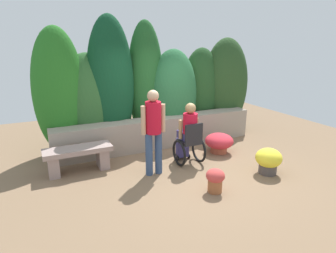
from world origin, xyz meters
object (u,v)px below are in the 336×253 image
object	(u,v)px
flower_pot_terracotta_by_wall	(268,160)
stone_bench	(78,156)
person_in_wheelchair	(189,136)
flower_pot_purple_near	(219,142)
person_standing_companion	(153,127)
flower_pot_red_accent	(215,179)

from	to	relation	value
flower_pot_terracotta_by_wall	stone_bench	bearing A→B (deg)	153.06
flower_pot_terracotta_by_wall	person_in_wheelchair	bearing A→B (deg)	136.24
flower_pot_purple_near	person_standing_companion	bearing A→B (deg)	-167.43
flower_pot_red_accent	flower_pot_purple_near	bearing A→B (deg)	53.06
stone_bench	flower_pot_red_accent	bearing A→B (deg)	-42.21
person_in_wheelchair	flower_pot_terracotta_by_wall	xyz separation A→B (m)	(1.18, -1.13, -0.34)
flower_pot_purple_near	flower_pot_red_accent	world-z (taller)	flower_pot_purple_near
person_standing_companion	flower_pot_terracotta_by_wall	world-z (taller)	person_standing_companion
person_standing_companion	flower_pot_purple_near	world-z (taller)	person_standing_companion
flower_pot_red_accent	person_standing_companion	bearing A→B (deg)	121.13
person_in_wheelchair	flower_pot_red_accent	distance (m)	1.37
flower_pot_purple_near	flower_pot_terracotta_by_wall	distance (m)	1.38
stone_bench	flower_pot_terracotta_by_wall	distance (m)	3.78
flower_pot_purple_near	flower_pot_terracotta_by_wall	size ratio (longest dim) A/B	1.28
person_in_wheelchair	flower_pot_purple_near	size ratio (longest dim) A/B	2.01
stone_bench	flower_pot_purple_near	world-z (taller)	stone_bench
person_standing_companion	flower_pot_red_accent	size ratio (longest dim) A/B	3.93
flower_pot_purple_near	person_in_wheelchair	bearing A→B (deg)	-166.45
person_standing_companion	flower_pot_purple_near	xyz separation A→B (m)	(1.83, 0.41, -0.71)
flower_pot_terracotta_by_wall	flower_pot_red_accent	bearing A→B (deg)	-172.86
flower_pot_purple_near	flower_pot_red_accent	bearing A→B (deg)	-126.94
person_in_wheelchair	flower_pot_terracotta_by_wall	size ratio (longest dim) A/B	2.58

